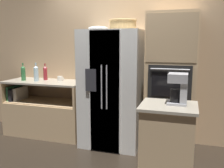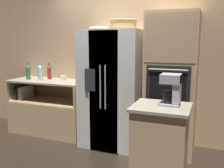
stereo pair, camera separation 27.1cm
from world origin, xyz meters
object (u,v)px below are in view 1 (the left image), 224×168
(wall_oven, at_px, (171,84))
(mug, at_px, (60,79))
(refrigerator, at_px, (112,89))
(coffee_maker, at_px, (180,88))
(bottle_short, at_px, (23,73))
(bottle_wide, at_px, (36,73))
(fruit_bowl, at_px, (98,28))
(wicker_basket, at_px, (123,24))
(bottle_tall, at_px, (45,73))

(wall_oven, height_order, mug, wall_oven)
(refrigerator, distance_m, coffee_maker, 1.44)
(bottle_short, distance_m, bottle_wide, 0.26)
(wall_oven, bearing_deg, fruit_bowl, -176.92)
(bottle_wide, relative_size, mug, 2.65)
(wicker_basket, xyz_separation_m, bottle_wide, (-1.52, -0.01, -0.78))
(wall_oven, xyz_separation_m, mug, (-1.87, 0.10, -0.02))
(bottle_tall, bearing_deg, mug, -5.21)
(refrigerator, height_order, bottle_wide, refrigerator)
(wall_oven, distance_m, bottle_short, 2.51)
(refrigerator, xyz_separation_m, bottle_short, (-1.62, 0.01, 0.19))
(wall_oven, distance_m, mug, 1.87)
(bottle_tall, distance_m, bottle_short, 0.37)
(refrigerator, relative_size, wicker_basket, 4.35)
(fruit_bowl, bearing_deg, bottle_tall, 170.07)
(bottle_tall, xyz_separation_m, bottle_wide, (-0.07, -0.17, 0.01))
(refrigerator, height_order, fruit_bowl, fruit_bowl)
(fruit_bowl, bearing_deg, wicker_basket, 4.68)
(bottle_tall, distance_m, mug, 0.32)
(bottle_wide, xyz_separation_m, coffee_maker, (2.40, -0.97, 0.05))
(refrigerator, xyz_separation_m, mug, (-0.98, 0.15, 0.09))
(fruit_bowl, xyz_separation_m, mug, (-0.76, 0.16, -0.83))
(mug, distance_m, coffee_maker, 2.32)
(wicker_basket, distance_m, coffee_maker, 1.51)
(bottle_tall, relative_size, coffee_maker, 0.89)
(refrigerator, height_order, bottle_short, refrigerator)
(wicker_basket, relative_size, bottle_short, 1.36)
(wicker_basket, distance_m, fruit_bowl, 0.38)
(refrigerator, bearing_deg, coffee_maker, -42.79)
(refrigerator, height_order, bottle_tall, refrigerator)
(refrigerator, distance_m, fruit_bowl, 0.95)
(wicker_basket, relative_size, fruit_bowl, 1.36)
(bottle_short, height_order, bottle_wide, bottle_wide)
(fruit_bowl, relative_size, bottle_short, 1.00)
(coffee_maker, bearing_deg, bottle_tall, 153.93)
(bottle_short, relative_size, mug, 2.52)
(wicker_basket, bearing_deg, fruit_bowl, -175.32)
(wall_oven, distance_m, bottle_tall, 2.18)
(wicker_basket, xyz_separation_m, bottle_tall, (-1.45, 0.16, -0.79))
(fruit_bowl, xyz_separation_m, bottle_short, (-1.40, 0.02, -0.74))
(wall_oven, bearing_deg, coffee_maker, -81.25)
(fruit_bowl, relative_size, bottle_wide, 0.95)
(bottle_tall, bearing_deg, fruit_bowl, -9.93)
(fruit_bowl, height_order, bottle_short, fruit_bowl)
(refrigerator, xyz_separation_m, coffee_maker, (1.04, -0.97, 0.24))
(wall_oven, bearing_deg, bottle_wide, -178.95)
(bottle_short, xyz_separation_m, bottle_wide, (0.26, -0.00, 0.01))
(bottle_wide, bearing_deg, mug, 20.62)
(wall_oven, bearing_deg, bottle_short, -179.09)
(refrigerator, distance_m, mug, 1.00)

